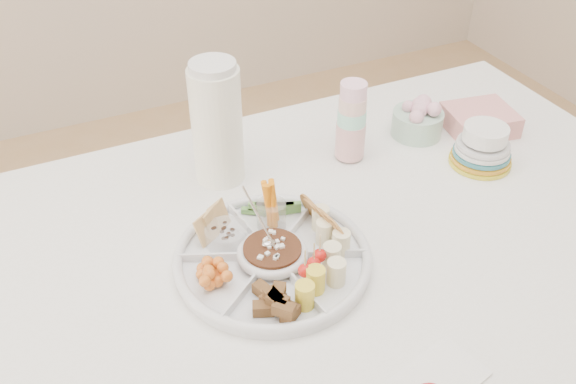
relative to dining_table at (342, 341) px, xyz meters
name	(u,v)px	position (x,y,z in m)	size (l,w,h in m)	color
dining_table	(342,341)	(0.00, 0.00, 0.00)	(1.52, 1.02, 0.76)	white
party_tray	(273,256)	(-0.20, -0.04, 0.40)	(0.38, 0.38, 0.04)	white
bean_dip	(272,253)	(-0.20, -0.04, 0.41)	(0.11, 0.11, 0.04)	#582411
tortillas	(328,224)	(-0.07, -0.03, 0.42)	(0.09, 0.09, 0.06)	olive
carrot_cucumber	(271,198)	(-0.15, 0.08, 0.44)	(0.12, 0.12, 0.11)	orange
pita_raisins	(215,227)	(-0.28, 0.06, 0.42)	(0.12, 0.12, 0.06)	tan
cherries	(212,276)	(-0.33, -0.06, 0.42)	(0.10, 0.10, 0.04)	#CE651D
granola_chunks	(274,301)	(-0.25, -0.16, 0.42)	(0.10, 0.10, 0.04)	brown
banana_tomato	(334,264)	(-0.12, -0.15, 0.44)	(0.12, 0.12, 0.09)	#D1CF50
cup_stack	(351,122)	(0.12, 0.22, 0.48)	(0.07, 0.07, 0.19)	silver
thermos	(217,122)	(-0.19, 0.28, 0.53)	(0.11, 0.11, 0.29)	white
flower_bowl	(418,118)	(0.33, 0.24, 0.43)	(0.13, 0.13, 0.10)	#ACC1B5
napkin_stack	(479,120)	(0.49, 0.19, 0.41)	(0.17, 0.14, 0.06)	pink
plate_stack	(483,147)	(0.39, 0.07, 0.43)	(0.15, 0.15, 0.09)	yellow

